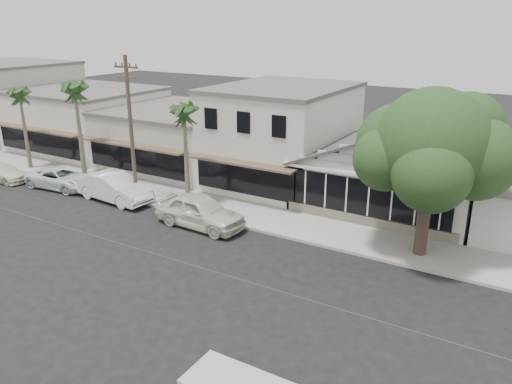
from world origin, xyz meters
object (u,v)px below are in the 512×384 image
Objects in this scene: car_1 at (114,187)px; car_2 at (61,178)px; utility_pole at (131,127)px; shade_tree at (431,147)px; car_0 at (200,211)px; car_3 at (2,172)px.

car_2 is (-5.00, -0.03, -0.20)m from car_1.
utility_pole is 1.10× the size of shade_tree.
car_1 is (-7.18, 0.61, -0.01)m from car_0.
car_3 is 29.08m from shade_tree.
car_1 is 5.00m from car_2.
car_3 is 0.52× the size of shade_tree.
car_2 is 5.12m from car_3.
car_1 is 19.16m from shade_tree.
car_2 is 24.06m from shade_tree.
utility_pole is at bearing -89.04° from car_2.
utility_pole is 2.10× the size of car_3.
utility_pole reaches higher than car_2.
utility_pole reaches higher than shade_tree.
shade_tree reaches higher than car_3.
shade_tree is at bearing 4.90° from utility_pole.
shade_tree is (28.51, 3.23, 4.76)m from car_3.
utility_pole is 1.79× the size of car_2.
car_3 is at bearing -171.15° from utility_pole.
car_2 is at bearing -174.78° from shade_tree.
shade_tree reaches higher than car_0.
car_1 is at bearing -87.63° from car_3.
car_2 is at bearing 89.78° from car_0.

